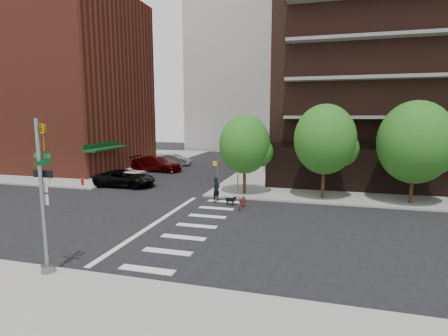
{
  "coord_description": "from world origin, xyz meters",
  "views": [
    {
      "loc": [
        9.6,
        -18.2,
        6.22
      ],
      "look_at": [
        3.0,
        6.0,
        2.5
      ],
      "focal_mm": 28.0,
      "sensor_mm": 36.0,
      "label": 1
    }
  ],
  "objects": [
    {
      "name": "crosswalk",
      "position": [
        2.21,
        -0.0,
        0.01
      ],
      "size": [
        3.85,
        13.0,
        0.01
      ],
      "color": "silver",
      "rests_on": "ground"
    },
    {
      "name": "tree_a",
      "position": [
        4.0,
        8.5,
        4.04
      ],
      "size": [
        4.0,
        4.0,
        5.9
      ],
      "color": "#301E11",
      "rests_on": "sidewalk_ne"
    },
    {
      "name": "sidewalk_nw",
      "position": [
        -24.5,
        23.5,
        0.07
      ],
      "size": [
        31.0,
        33.0,
        0.15
      ],
      "primitive_type": "cube",
      "color": "gray",
      "rests_on": "ground"
    },
    {
      "name": "parked_car_maroon",
      "position": [
        -8.2,
        17.82,
        0.86
      ],
      "size": [
        2.95,
        6.14,
        1.73
      ],
      "primitive_type": "imported",
      "rotation": [
        0.0,
        0.0,
        1.48
      ],
      "color": "#470505",
      "rests_on": "ground"
    },
    {
      "name": "sidewalk_ne",
      "position": [
        20.5,
        23.5,
        0.07
      ],
      "size": [
        39.0,
        33.0,
        0.15
      ],
      "primitive_type": "cube",
      "color": "gray",
      "rests_on": "ground"
    },
    {
      "name": "parking_meter",
      "position": [
        -14.0,
        7.8,
        0.96
      ],
      "size": [
        0.1,
        0.08,
        1.32
      ],
      "color": "black",
      "rests_on": "sidewalk_nw"
    },
    {
      "name": "midrise_nw",
      "position": [
        -22.0,
        18.0,
        10.15
      ],
      "size": [
        21.4,
        15.5,
        20.0
      ],
      "color": "maroon",
      "rests_on": "sidewalk_nw"
    },
    {
      "name": "parked_car_silver",
      "position": [
        -8.18,
        22.97,
        0.7
      ],
      "size": [
        1.7,
        4.33,
        1.4
      ],
      "primitive_type": "imported",
      "rotation": [
        0.0,
        0.0,
        1.52
      ],
      "color": "#929599",
      "rests_on": "ground"
    },
    {
      "name": "pedestrian_signal",
      "position": [
        2.32,
        7.92,
        1.85
      ],
      "size": [
        2.18,
        0.67,
        2.6
      ],
      "color": "slate",
      "rests_on": "sidewalk_ne"
    },
    {
      "name": "dog",
      "position": [
        3.74,
        5.1,
        0.4
      ],
      "size": [
        0.74,
        0.21,
        0.63
      ],
      "rotation": [
        0.0,
        0.0,
        0.01
      ],
      "color": "black",
      "rests_on": "ground"
    },
    {
      "name": "parked_car_black",
      "position": [
        -6.96,
        9.0,
        0.76
      ],
      "size": [
        2.63,
        5.5,
        1.51
      ],
      "primitive_type": "imported",
      "rotation": [
        0.0,
        0.0,
        1.59
      ],
      "color": "black",
      "rests_on": "ground"
    },
    {
      "name": "ground",
      "position": [
        0.0,
        0.0,
        0.0
      ],
      "size": [
        120.0,
        120.0,
        0.0
      ],
      "primitive_type": "plane",
      "color": "black",
      "rests_on": "ground"
    },
    {
      "name": "dog_walker",
      "position": [
        2.47,
        5.8,
        0.91
      ],
      "size": [
        0.79,
        0.67,
        1.83
      ],
      "primitive_type": "imported",
      "rotation": [
        0.0,
        0.0,
        1.16
      ],
      "color": "black",
      "rests_on": "ground"
    },
    {
      "name": "scooter",
      "position": [
        4.71,
        4.48,
        0.49
      ],
      "size": [
        0.66,
        1.86,
        0.97
      ],
      "primitive_type": "imported",
      "rotation": [
        0.0,
        0.0,
        -0.01
      ],
      "color": "maroon",
      "rests_on": "ground"
    },
    {
      "name": "tree_c",
      "position": [
        16.0,
        8.5,
        4.45
      ],
      "size": [
        5.0,
        5.0,
        6.8
      ],
      "color": "#301E11",
      "rests_on": "sidewalk_ne"
    },
    {
      "name": "fire_hydrant",
      "position": [
        -10.5,
        7.8,
        0.55
      ],
      "size": [
        0.24,
        0.24,
        0.73
      ],
      "color": "#A50C0C",
      "rests_on": "sidewalk_nw"
    },
    {
      "name": "traffic_signal",
      "position": [
        -0.47,
        -7.49,
        2.7
      ],
      "size": [
        0.9,
        0.75,
        6.0
      ],
      "color": "slate",
      "rests_on": "sidewalk_s"
    },
    {
      "name": "tree_b",
      "position": [
        10.0,
        8.5,
        4.54
      ],
      "size": [
        4.5,
        4.5,
        6.65
      ],
      "color": "#301E11",
      "rests_on": "sidewalk_ne"
    }
  ]
}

